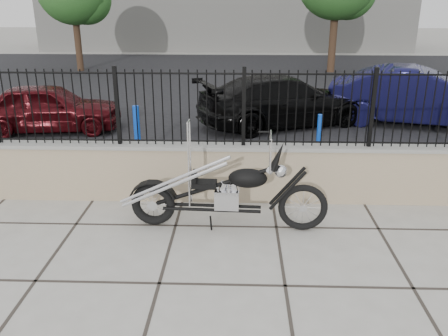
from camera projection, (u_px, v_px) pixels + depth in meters
ground_plane at (159, 284)px, 5.65m from camera, size 90.00×90.00×0.00m
parking_lot at (215, 88)px, 17.37m from camera, size 30.00×30.00×0.00m
retaining_wall at (182, 172)px, 7.83m from camera, size 14.00×0.36×0.96m
iron_fence at (180, 108)px, 7.45m from camera, size 14.00×0.08×1.20m
chopper_motorcycle at (223, 175)px, 6.74m from camera, size 2.76×0.62×1.64m
car_red at (48, 108)px, 11.72m from camera, size 3.66×1.83×1.20m
car_black at (284, 101)px, 12.22m from camera, size 4.85×3.41×1.30m
car_blue at (418, 97)px, 12.28m from camera, size 4.75×2.68×1.48m
bollard_a at (137, 132)px, 9.87m from camera, size 0.17×0.17×1.10m
bollard_b at (319, 134)px, 10.10m from camera, size 0.14×0.14×0.86m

